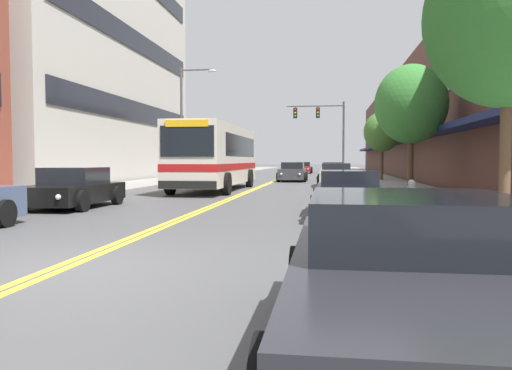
% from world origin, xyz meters
% --- Properties ---
extents(ground_plane, '(240.00, 240.00, 0.00)m').
position_xyz_m(ground_plane, '(0.00, 37.00, 0.00)').
color(ground_plane, '#4C4C4F').
extents(sidewalk_left, '(3.83, 106.00, 0.15)m').
position_xyz_m(sidewalk_left, '(-7.41, 37.00, 0.07)').
color(sidewalk_left, gray).
rests_on(sidewalk_left, ground_plane).
extents(sidewalk_right, '(3.83, 106.00, 0.15)m').
position_xyz_m(sidewalk_right, '(7.41, 37.00, 0.07)').
color(sidewalk_right, gray).
rests_on(sidewalk_right, ground_plane).
extents(centre_line, '(0.34, 106.00, 0.01)m').
position_xyz_m(centre_line, '(0.00, 37.00, 0.00)').
color(centre_line, yellow).
rests_on(centre_line, ground_plane).
extents(storefront_row_right, '(9.10, 68.00, 8.97)m').
position_xyz_m(storefront_row_right, '(13.56, 37.00, 4.48)').
color(storefront_row_right, brown).
rests_on(storefront_row_right, ground_plane).
extents(city_bus, '(2.84, 10.71, 3.21)m').
position_xyz_m(city_bus, '(-1.82, 18.34, 1.81)').
color(city_bus, silver).
rests_on(city_bus, ground_plane).
extents(car_beige_parked_left_mid, '(2.21, 4.76, 1.27)m').
position_xyz_m(car_beige_parked_left_mid, '(-4.38, 28.46, 0.60)').
color(car_beige_parked_left_mid, '#BCAD89').
rests_on(car_beige_parked_left_mid, ground_plane).
extents(car_black_parked_left_far, '(2.19, 4.15, 1.30)m').
position_xyz_m(car_black_parked_left_far, '(-4.38, 8.48, 0.60)').
color(car_black_parked_left_far, black).
rests_on(car_black_parked_left_far, ground_plane).
extents(car_charcoal_parked_right_foreground, '(2.05, 4.36, 1.28)m').
position_xyz_m(car_charcoal_parked_right_foreground, '(4.43, -2.82, 0.61)').
color(car_charcoal_parked_right_foreground, '#232328').
rests_on(car_charcoal_parked_right_foreground, ground_plane).
extents(car_champagne_parked_right_mid, '(2.10, 4.93, 1.35)m').
position_xyz_m(car_champagne_parked_right_mid, '(4.29, 22.47, 0.64)').
color(car_champagne_parked_right_mid, beige).
rests_on(car_champagne_parked_right_mid, ground_plane).
extents(car_white_parked_right_far, '(2.13, 4.54, 1.33)m').
position_xyz_m(car_white_parked_right_far, '(4.26, 35.63, 0.62)').
color(car_white_parked_right_far, white).
rests_on(car_white_parked_right_far, ground_plane).
extents(car_navy_parked_right_end, '(1.99, 4.64, 1.25)m').
position_xyz_m(car_navy_parked_right_end, '(4.37, 7.22, 0.60)').
color(car_navy_parked_right_end, '#19234C').
rests_on(car_navy_parked_right_end, ground_plane).
extents(car_red_moving_lead, '(2.01, 4.47, 1.28)m').
position_xyz_m(car_red_moving_lead, '(1.10, 50.90, 0.61)').
color(car_red_moving_lead, maroon).
rests_on(car_red_moving_lead, ground_plane).
extents(car_dark_grey_moving_second, '(2.06, 4.39, 1.37)m').
position_xyz_m(car_dark_grey_moving_second, '(1.33, 29.21, 0.64)').
color(car_dark_grey_moving_second, '#38383D').
rests_on(car_dark_grey_moving_second, ground_plane).
extents(traffic_signal_mast, '(5.10, 0.38, 6.66)m').
position_xyz_m(traffic_signal_mast, '(3.52, 38.08, 4.70)').
color(traffic_signal_mast, '#47474C').
rests_on(traffic_signal_mast, ground_plane).
extents(street_lamp_left_far, '(2.35, 0.28, 7.29)m').
position_xyz_m(street_lamp_left_far, '(-4.95, 23.86, 4.39)').
color(street_lamp_left_far, '#47474C').
rests_on(street_lamp_left_far, ground_plane).
extents(street_tree_right_near, '(2.84, 2.84, 5.41)m').
position_xyz_m(street_tree_right_near, '(6.83, 2.53, 3.99)').
color(street_tree_right_near, brown).
rests_on(street_tree_right_near, sidewalk_right).
extents(street_tree_right_mid, '(3.19, 3.19, 5.62)m').
position_xyz_m(street_tree_right_mid, '(7.45, 16.36, 4.00)').
color(street_tree_right_mid, brown).
rests_on(street_tree_right_mid, sidewalk_right).
extents(street_tree_right_far, '(2.56, 2.56, 4.77)m').
position_xyz_m(street_tree_right_far, '(7.59, 29.42, 3.50)').
color(street_tree_right_far, brown).
rests_on(street_tree_right_far, sidewalk_right).
extents(fire_hydrant, '(0.32, 0.24, 0.88)m').
position_xyz_m(fire_hydrant, '(5.95, 6.69, 0.59)').
color(fire_hydrant, '#B7B7BC').
rests_on(fire_hydrant, sidewalk_right).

